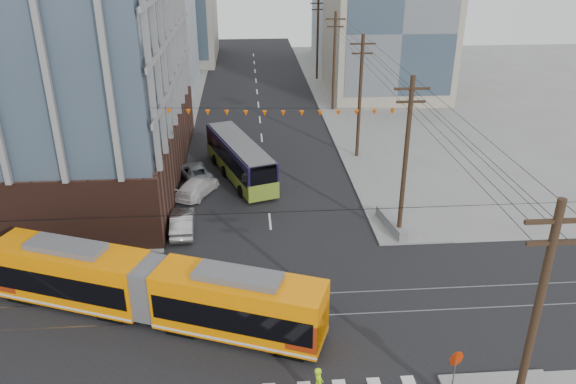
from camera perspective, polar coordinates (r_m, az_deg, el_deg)
name	(u,v)px	position (r m, az deg, el deg)	size (l,w,h in m)	color
ground	(283,356)	(28.36, -0.47, -16.30)	(160.00, 160.00, 0.00)	slate
bg_bldg_nw_near	(118,19)	(75.58, -16.93, 16.48)	(18.00, 16.00, 18.00)	#8C99A5
bg_bldg_ne_near	(387,29)	(72.25, 10.04, 15.99)	(14.00, 14.00, 16.00)	gray
bg_bldg_ne_far	(369,16)	(92.14, 8.23, 17.32)	(16.00, 16.00, 14.00)	#8C99A5
utility_pole_near	(531,337)	(22.48, 23.46, -13.40)	(0.30, 0.30, 11.00)	black
utility_pole_far	(318,39)	(79.05, 3.02, 15.21)	(0.30, 0.30, 11.00)	black
streetcar	(151,289)	(30.50, -13.71, -9.58)	(18.43, 2.59, 3.55)	#FF8300
city_bus	(240,159)	(46.83, -4.93, 3.41)	(2.48, 11.46, 3.25)	#130F33
parked_car_silver	(182,222)	(38.97, -10.68, -3.04)	(1.52, 4.36, 1.44)	#9C9C9C
parked_car_white	(197,187)	(44.24, -9.20, 0.53)	(1.92, 4.72, 1.37)	silver
parked_car_grey	(194,171)	(47.21, -9.48, 2.07)	(2.19, 4.75, 1.32)	slate
pedestrian	(319,384)	(25.73, 3.12, -18.91)	(0.64, 0.42, 1.75)	#BBF711
stop_sign	(453,377)	(26.50, 16.45, -17.58)	(0.74, 0.74, 2.42)	#B32200
jersey_barrier	(391,224)	(39.40, 10.44, -3.19)	(0.94, 4.20, 0.84)	gray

